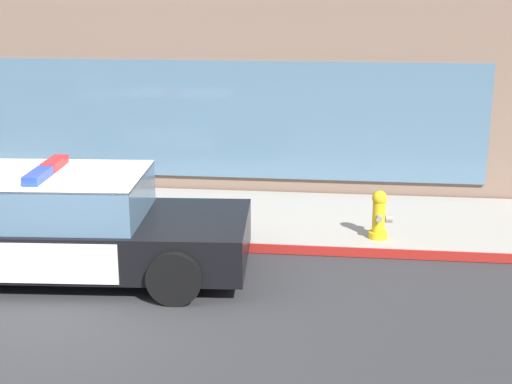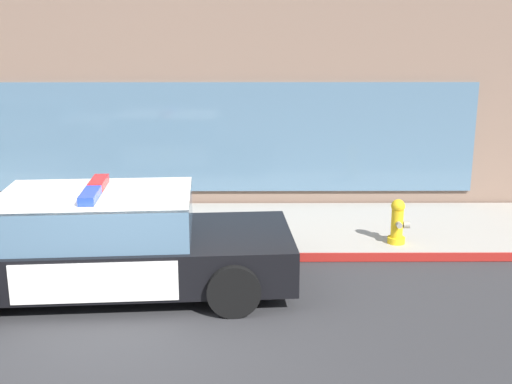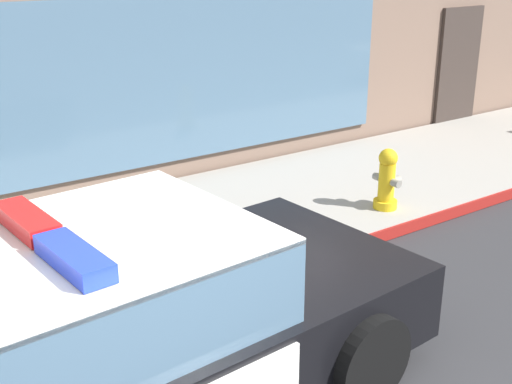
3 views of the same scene
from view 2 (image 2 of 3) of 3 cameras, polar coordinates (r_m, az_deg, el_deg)
ground at (r=8.00m, az=-11.01°, el=-12.06°), size 48.00×48.00×0.00m
sidewalk at (r=11.39m, az=-7.65°, el=-3.27°), size 48.00×2.81×0.15m
curb_red_paint at (r=10.06m, az=-8.65°, el=-5.77°), size 28.80×0.04×0.14m
storefront_building at (r=16.77m, az=3.11°, el=14.41°), size 18.22×9.17×6.96m
police_cruiser at (r=8.99m, az=-12.96°, el=-4.42°), size 4.99×2.38×1.49m
fire_hydrant at (r=10.50m, az=12.43°, el=-2.61°), size 0.34×0.39×0.73m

